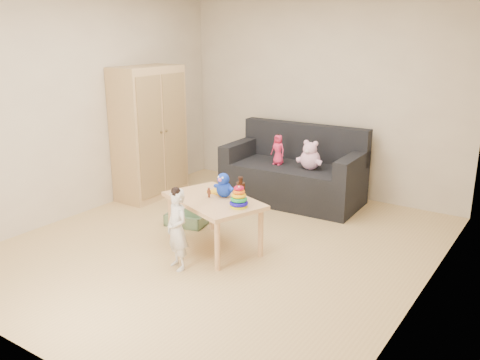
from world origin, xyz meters
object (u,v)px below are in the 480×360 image
Objects in this scene: wardrobe at (149,133)px; toddler at (177,231)px; sofa at (292,183)px; play_table at (214,223)px.

wardrobe is 2.27× the size of toddler.
wardrobe is at bearing -155.74° from sofa.
play_table is (0.04, -1.76, 0.02)m from sofa.
play_table is at bearing 111.04° from toddler.
wardrobe reaches higher than toddler.
sofa is at bearing 91.35° from play_table.
play_table reaches higher than sofa.
play_table is at bearing -91.06° from sofa.
sofa is at bearing 112.20° from toddler.
sofa is 2.31× the size of toddler.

